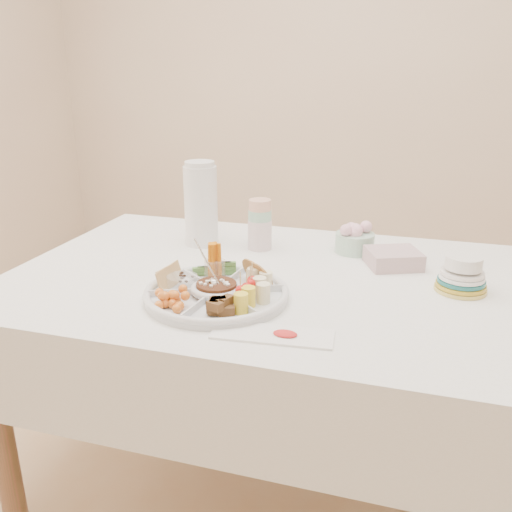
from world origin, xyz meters
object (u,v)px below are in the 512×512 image
(thermos, at_px, (201,203))
(plate_stack, at_px, (462,276))
(dining_table, at_px, (265,384))
(party_tray, at_px, (217,291))

(thermos, distance_m, plate_stack, 0.87)
(dining_table, distance_m, party_tray, 0.46)
(dining_table, bearing_deg, thermos, 142.63)
(thermos, xyz_separation_m, plate_stack, (0.84, -0.19, -0.10))
(dining_table, xyz_separation_m, plate_stack, (0.55, 0.04, 0.42))
(plate_stack, bearing_deg, thermos, 167.48)
(party_tray, height_order, thermos, thermos)
(plate_stack, bearing_deg, dining_table, -176.12)
(party_tray, height_order, plate_stack, plate_stack)
(dining_table, relative_size, plate_stack, 10.83)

